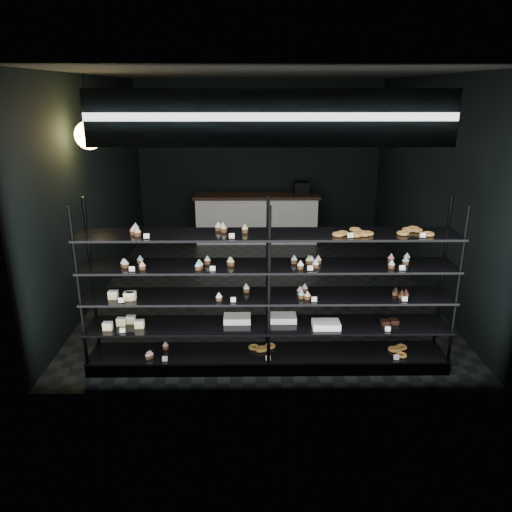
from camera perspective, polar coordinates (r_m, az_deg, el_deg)
name	(u,v)px	position (r m, az deg, el deg)	size (l,w,h in m)	color
room	(263,187)	(7.60, 0.76, 7.92)	(5.01, 6.01, 3.20)	black
display_shelf	(265,315)	(5.54, 1.08, -6.72)	(4.00, 0.50, 1.91)	black
signage	(272,118)	(4.55, 1.78, 15.45)	(3.30, 0.05, 0.50)	#0C1C40
pendant_lamp	(89,135)	(6.73, -18.54, 12.96)	(0.35, 0.35, 0.91)	black
service_counter	(257,217)	(10.27, 0.14, 4.45)	(2.53, 0.65, 1.23)	silver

